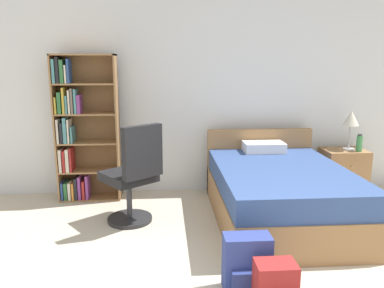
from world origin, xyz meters
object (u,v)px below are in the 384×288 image
(bed, at_px, (278,192))
(nightstand, at_px, (343,171))
(office_chair, at_px, (133,177))
(bookshelf, at_px, (80,130))
(table_lamp, at_px, (351,120))
(water_bottle, at_px, (359,143))
(backpack_blue, at_px, (247,265))

(bed, bearing_deg, nightstand, 34.85)
(bed, relative_size, office_chair, 1.78)
(bookshelf, distance_m, bed, 2.48)
(office_chair, height_order, table_lamp, table_lamp)
(water_bottle, bearing_deg, nightstand, 141.77)
(water_bottle, bearing_deg, table_lamp, 131.38)
(water_bottle, bearing_deg, bookshelf, 177.57)
(bed, height_order, office_chair, office_chair)
(office_chair, relative_size, backpack_blue, 2.49)
(nightstand, bearing_deg, office_chair, -163.60)
(table_lamp, xyz_separation_m, backpack_blue, (-1.78, -2.07, -0.77))
(office_chair, bearing_deg, water_bottle, 13.68)
(bed, height_order, nightstand, bed)
(nightstand, bearing_deg, bookshelf, 179.23)
(backpack_blue, bearing_deg, bookshelf, 127.84)
(nightstand, distance_m, table_lamp, 0.68)
(bookshelf, xyz_separation_m, office_chair, (0.71, -0.83, -0.35))
(table_lamp, relative_size, water_bottle, 2.27)
(bookshelf, bearing_deg, office_chair, -49.45)
(bookshelf, xyz_separation_m, backpack_blue, (1.64, -2.12, -0.67))
(bed, distance_m, nightstand, 1.35)
(table_lamp, relative_size, backpack_blue, 1.16)
(nightstand, height_order, backpack_blue, nightstand)
(office_chair, bearing_deg, table_lamp, 16.02)
(office_chair, xyz_separation_m, nightstand, (2.67, 0.79, -0.23))
(nightstand, relative_size, table_lamp, 1.17)
(nightstand, bearing_deg, water_bottle, -38.23)
(bookshelf, relative_size, water_bottle, 8.06)
(nightstand, relative_size, backpack_blue, 1.35)
(bookshelf, xyz_separation_m, nightstand, (3.38, -0.05, -0.59))
(bookshelf, height_order, backpack_blue, bookshelf)
(nightstand, distance_m, backpack_blue, 2.70)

